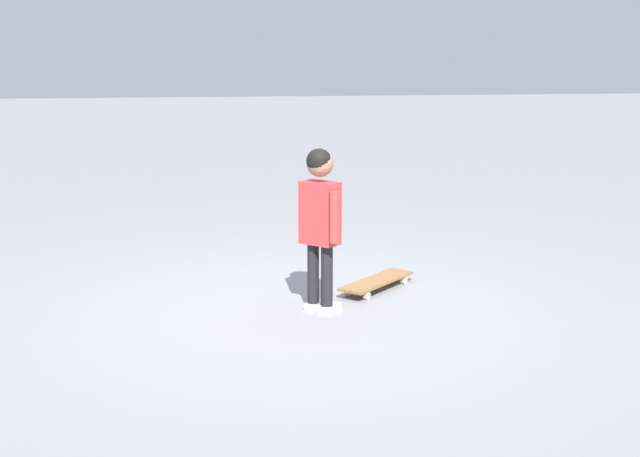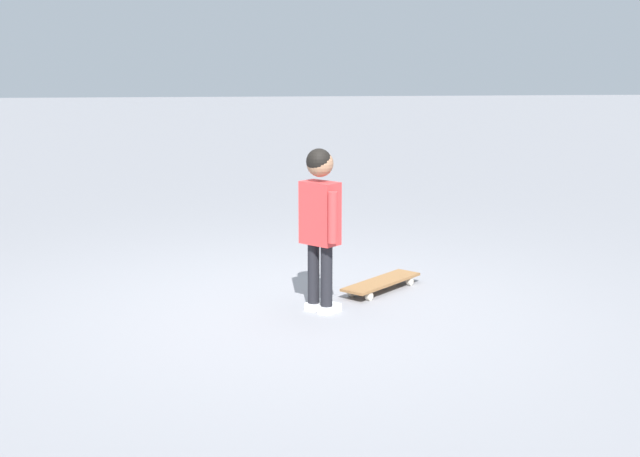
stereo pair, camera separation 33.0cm
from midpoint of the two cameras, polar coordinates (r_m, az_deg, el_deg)
name	(u,v)px [view 2 (the right image)]	position (r m, az deg, el deg)	size (l,w,h in m)	color
ground_plane	(297,310)	(5.76, 0.17, -5.30)	(50.00, 50.00, 0.00)	gray
child_person	(320,212)	(5.57, 1.70, 1.06)	(0.39, 0.28, 1.06)	black
skateboard	(381,283)	(6.22, 5.50, -3.50)	(0.64, 0.63, 0.07)	olive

